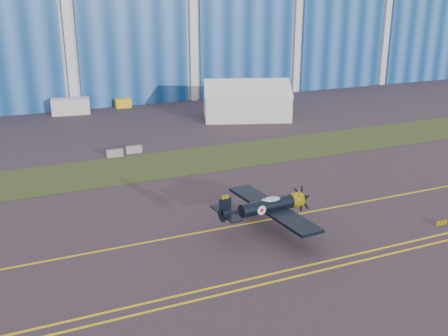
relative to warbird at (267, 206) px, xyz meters
name	(u,v)px	position (x,y,z in m)	size (l,w,h in m)	color
ground	(158,215)	(-7.53, 6.84, -2.23)	(260.00, 260.00, 0.00)	#392C35
grass_median	(122,170)	(-7.53, 20.84, -2.21)	(260.00, 10.00, 0.02)	#475128
hangar	(51,15)	(-7.53, 78.63, 12.73)	(220.00, 45.70, 30.00)	silver
taxiway_centreline	(175,237)	(-7.53, 1.84, -2.22)	(200.00, 0.20, 0.02)	yellow
edge_line_near	(221,294)	(-7.53, -7.66, -2.22)	(80.00, 0.20, 0.02)	yellow
edge_line_far	(215,287)	(-7.53, -6.66, -2.22)	(80.00, 0.20, 0.02)	yellow
guard_board_right	(441,223)	(14.47, -5.16, -2.05)	(1.20, 0.15, 0.35)	yellow
warbird	(267,206)	(0.00, 0.00, 0.00)	(10.28, 12.07, 3.38)	black
tent	(246,98)	(17.13, 39.23, 0.92)	(16.09, 13.89, 6.30)	silver
shipping_container	(71,106)	(-8.59, 52.89, -0.90)	(6.10, 2.44, 2.64)	silver
tug	(123,103)	(0.57, 54.71, -1.45)	(2.64, 1.65, 1.54)	yellow
barrier_a	(115,153)	(-7.19, 26.13, -1.78)	(2.00, 0.60, 0.90)	gray
barrier_b	(134,150)	(-4.62, 26.77, -1.78)	(2.00, 0.60, 0.90)	#9F8A92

